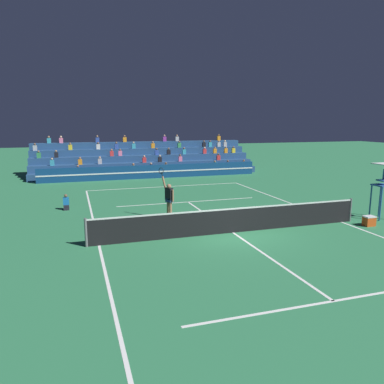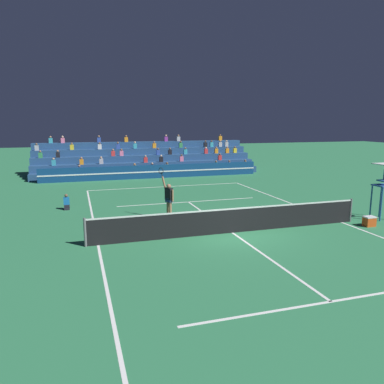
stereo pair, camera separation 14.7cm
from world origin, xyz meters
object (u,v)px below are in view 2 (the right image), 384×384
at_px(ball_kid_courtside, 67,203).
at_px(equipment_cooler, 369,221).
at_px(umpire_chair, 383,184).
at_px(tennis_ball, 244,212).
at_px(tennis_player, 169,199).

height_order(ball_kid_courtside, equipment_cooler, ball_kid_courtside).
distance_m(umpire_chair, tennis_ball, 6.71).
relative_size(umpire_chair, tennis_ball, 39.26).
relative_size(umpire_chair, tennis_player, 1.07).
height_order(ball_kid_courtside, tennis_player, tennis_player).
bearing_deg(tennis_ball, equipment_cooler, -43.10).
xyz_separation_m(ball_kid_courtside, tennis_player, (4.71, -3.53, 0.66)).
xyz_separation_m(umpire_chair, ball_kid_courtside, (-14.42, 6.52, -1.39)).
xyz_separation_m(ball_kid_courtside, tennis_ball, (8.72, -3.42, -0.30)).
distance_m(ball_kid_courtside, equipment_cooler, 14.93).
height_order(umpire_chair, equipment_cooler, umpire_chair).
height_order(umpire_chair, ball_kid_courtside, umpire_chair).
bearing_deg(equipment_cooler, ball_kid_courtside, 150.29).
relative_size(ball_kid_courtside, equipment_cooler, 1.69).
height_order(umpire_chair, tennis_player, umpire_chair).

